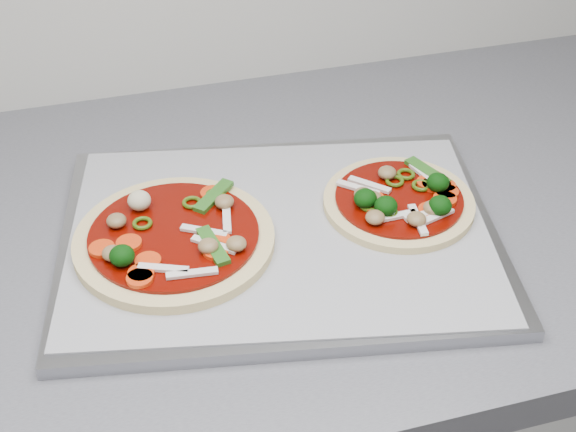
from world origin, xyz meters
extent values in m
cube|color=beige|center=(0.00, 1.30, 0.43)|extent=(3.60, 0.60, 0.86)
cube|color=slate|center=(0.00, 1.30, 0.88)|extent=(3.60, 0.60, 0.04)
cube|color=#939499|center=(-0.28, 1.25, 0.91)|extent=(0.49, 0.40, 0.01)
cube|color=#A5A5AA|center=(-0.28, 1.25, 0.92)|extent=(0.48, 0.39, 0.00)
cylinder|color=#E3CE84|center=(-0.39, 1.26, 0.92)|extent=(0.23, 0.23, 0.01)
cylinder|color=#600C03|center=(-0.39, 1.26, 0.93)|extent=(0.19, 0.19, 0.00)
cube|color=white|center=(-0.36, 1.25, 0.93)|extent=(0.05, 0.03, 0.00)
cube|color=white|center=(-0.35, 1.23, 0.93)|extent=(0.04, 0.04, 0.00)
cube|color=#316D23|center=(-0.34, 1.30, 0.93)|extent=(0.05, 0.05, 0.00)
cylinder|color=red|center=(-0.34, 1.31, 0.93)|extent=(0.03, 0.03, 0.00)
cylinder|color=red|center=(-0.43, 1.25, 0.93)|extent=(0.03, 0.03, 0.00)
cylinder|color=red|center=(-0.35, 1.23, 0.93)|extent=(0.03, 0.03, 0.00)
ellipsoid|color=olive|center=(-0.45, 1.24, 0.94)|extent=(0.03, 0.03, 0.01)
torus|color=#38540E|center=(-0.42, 1.28, 0.93)|extent=(0.03, 0.03, 0.00)
cube|color=white|center=(-0.33, 1.27, 0.93)|extent=(0.02, 0.05, 0.00)
ellipsoid|color=#0C380A|center=(-0.44, 1.23, 0.94)|extent=(0.03, 0.03, 0.02)
torus|color=#38540E|center=(-0.36, 1.30, 0.93)|extent=(0.03, 0.03, 0.00)
ellipsoid|color=olive|center=(-0.33, 1.29, 0.94)|extent=(0.03, 0.03, 0.01)
torus|color=#38540E|center=(-0.36, 1.22, 0.93)|extent=(0.03, 0.03, 0.00)
ellipsoid|color=olive|center=(-0.44, 1.29, 0.94)|extent=(0.03, 0.03, 0.01)
cylinder|color=red|center=(-0.43, 1.20, 0.93)|extent=(0.03, 0.03, 0.00)
ellipsoid|color=beige|center=(-0.41, 1.31, 0.94)|extent=(0.03, 0.03, 0.02)
ellipsoid|color=olive|center=(-0.36, 1.22, 0.94)|extent=(0.03, 0.03, 0.01)
ellipsoid|color=olive|center=(-0.33, 1.22, 0.94)|extent=(0.02, 0.02, 0.01)
cylinder|color=red|center=(-0.43, 1.21, 0.93)|extent=(0.03, 0.03, 0.00)
torus|color=#38540E|center=(-0.34, 1.31, 0.93)|extent=(0.02, 0.02, 0.00)
cube|color=white|center=(-0.41, 1.21, 0.93)|extent=(0.05, 0.03, 0.00)
cylinder|color=red|center=(-0.42, 1.22, 0.93)|extent=(0.03, 0.03, 0.00)
cylinder|color=red|center=(-0.46, 1.25, 0.93)|extent=(0.03, 0.03, 0.00)
cylinder|color=red|center=(-0.35, 1.22, 0.93)|extent=(0.03, 0.03, 0.00)
cube|color=#316D23|center=(-0.35, 1.23, 0.93)|extent=(0.02, 0.06, 0.00)
cube|color=white|center=(-0.38, 1.19, 0.93)|extent=(0.05, 0.01, 0.00)
cylinder|color=#E3CE84|center=(-0.15, 1.26, 0.92)|extent=(0.18, 0.18, 0.01)
cylinder|color=#600C03|center=(-0.15, 1.26, 0.93)|extent=(0.15, 0.15, 0.00)
ellipsoid|color=olive|center=(-0.15, 1.29, 0.93)|extent=(0.03, 0.03, 0.01)
cylinder|color=red|center=(-0.11, 1.27, 0.93)|extent=(0.03, 0.03, 0.00)
ellipsoid|color=#0C380A|center=(-0.11, 1.26, 0.94)|extent=(0.03, 0.03, 0.02)
ellipsoid|color=#0C380A|center=(-0.17, 1.23, 0.94)|extent=(0.03, 0.03, 0.02)
cube|color=white|center=(-0.15, 1.21, 0.93)|extent=(0.01, 0.05, 0.00)
cube|color=white|center=(-0.19, 1.28, 0.93)|extent=(0.04, 0.04, 0.00)
cylinder|color=red|center=(-0.10, 1.25, 0.93)|extent=(0.03, 0.03, 0.00)
cube|color=white|center=(-0.17, 1.23, 0.93)|extent=(0.05, 0.01, 0.00)
torus|color=#38540E|center=(-0.17, 1.23, 0.93)|extent=(0.03, 0.03, 0.00)
ellipsoid|color=olive|center=(-0.18, 1.26, 0.93)|extent=(0.02, 0.02, 0.01)
cube|color=white|center=(-0.13, 1.21, 0.93)|extent=(0.05, 0.02, 0.00)
cylinder|color=red|center=(-0.10, 1.26, 0.93)|extent=(0.03, 0.03, 0.00)
ellipsoid|color=#0C380A|center=(-0.19, 1.25, 0.94)|extent=(0.03, 0.03, 0.02)
ellipsoid|color=olive|center=(-0.19, 1.26, 0.93)|extent=(0.03, 0.03, 0.01)
torus|color=#38540E|center=(-0.15, 1.28, 0.93)|extent=(0.03, 0.03, 0.00)
cube|color=white|center=(-0.14, 1.22, 0.93)|extent=(0.05, 0.01, 0.00)
cylinder|color=red|center=(-0.13, 1.23, 0.93)|extent=(0.03, 0.03, 0.00)
cube|color=white|center=(-0.17, 1.28, 0.93)|extent=(0.04, 0.04, 0.00)
cylinder|color=red|center=(-0.18, 1.26, 0.93)|extent=(0.03, 0.03, 0.00)
cube|color=#316D23|center=(-0.10, 1.29, 0.93)|extent=(0.03, 0.06, 0.00)
cylinder|color=red|center=(-0.18, 1.25, 0.93)|extent=(0.03, 0.03, 0.00)
ellipsoid|color=#0C380A|center=(-0.12, 1.22, 0.94)|extent=(0.03, 0.03, 0.02)
ellipsoid|color=olive|center=(-0.19, 1.22, 0.93)|extent=(0.02, 0.02, 0.01)
cylinder|color=red|center=(-0.10, 1.26, 0.93)|extent=(0.03, 0.03, 0.00)
cylinder|color=red|center=(-0.11, 1.27, 0.93)|extent=(0.03, 0.03, 0.00)
cylinder|color=red|center=(-0.11, 1.24, 0.93)|extent=(0.03, 0.03, 0.00)
torus|color=#38540E|center=(-0.13, 1.29, 0.93)|extent=(0.03, 0.03, 0.00)
torus|color=#38540E|center=(-0.19, 1.25, 0.93)|extent=(0.02, 0.02, 0.00)
ellipsoid|color=olive|center=(-0.13, 1.22, 0.93)|extent=(0.03, 0.03, 0.01)
ellipsoid|color=olive|center=(-0.15, 1.21, 0.93)|extent=(0.02, 0.02, 0.01)
torus|color=#38540E|center=(-0.12, 1.27, 0.93)|extent=(0.03, 0.03, 0.00)
cube|color=white|center=(-0.11, 1.28, 0.93)|extent=(0.02, 0.05, 0.00)
camera|label=1|loc=(-0.44, 0.64, 1.43)|focal=50.00mm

